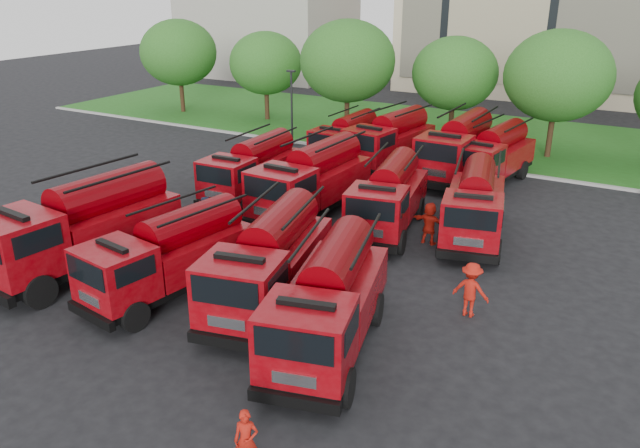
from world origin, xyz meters
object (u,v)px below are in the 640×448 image
Objects in this scene: fire_truck_0 at (84,226)px; fire_truck_11 at (493,155)px; firefighter_2 at (342,320)px; fire_truck_8 at (347,138)px; fire_truck_10 at (459,148)px; fire_truck_2 at (270,261)px; firefighter_1 at (131,318)px; fire_truck_5 at (312,180)px; fire_truck_9 at (390,140)px; firefighter_5 at (428,243)px; fire_truck_7 at (475,204)px; firefighter_3 at (468,315)px; fire_truck_1 at (170,255)px; fire_truck_6 at (389,197)px; firefighter_4 at (207,232)px; fire_truck_4 at (253,169)px; fire_truck_3 at (329,301)px.

fire_truck_0 is 21.95m from fire_truck_11.
fire_truck_0 reaches higher than firefighter_2.
fire_truck_8 is 7.21m from fire_truck_10.
firefighter_1 is (-3.61, -3.22, -1.68)m from fire_truck_2.
fire_truck_2 is 0.98× the size of fire_truck_10.
firefighter_2 is at bearing -51.76° from fire_truck_5.
firefighter_5 is at bearing -50.78° from fire_truck_9.
firefighter_5 is at bearing 56.95° from fire_truck_2.
fire_truck_5 reaches higher than fire_truck_8.
fire_truck_7 reaches higher than firefighter_3.
fire_truck_6 is (4.37, 9.63, 0.04)m from fire_truck_1.
fire_truck_0 is 14.94m from firefighter_3.
fire_truck_6 is 8.44m from firefighter_4.
fire_truck_6 is at bearing -90.75° from fire_truck_10.
fire_truck_5 is at bearing 1.70° from firefighter_5.
fire_truck_7 is (4.44, 9.50, -0.09)m from fire_truck_2.
firefighter_5 is at bearing -2.78° from fire_truck_5.
fire_truck_5 is 1.07× the size of fire_truck_11.
fire_truck_8 is at bearing 23.99° from firefighter_2.
fire_truck_4 is 11.70m from fire_truck_7.
firefighter_4 is at bearing 140.81° from firefighter_1.
fire_truck_3 reaches higher than fire_truck_11.
fire_truck_2 is 5.18× the size of firefighter_2.
fire_truck_3 is at bearing -82.74° from fire_truck_10.
fire_truck_4 is at bearing -54.91° from firefighter_4.
fire_truck_9 reaches higher than fire_truck_8.
fire_truck_0 is at bearing -113.48° from fire_truck_5.
fire_truck_2 is 1.01× the size of fire_truck_3.
fire_truck_10 is 10.18m from firefighter_5.
fire_truck_0 reaches higher than firefighter_5.
firefighter_4 is (-2.98, -13.86, -1.66)m from fire_truck_9.
fire_truck_7 is 8.47m from fire_truck_11.
fire_truck_7 is 9.52m from firefighter_2.
fire_truck_11 is at bearing 65.85° from fire_truck_0.
firefighter_4 is at bearing -117.38° from fire_truck_10.
fire_truck_0 is 1.07× the size of fire_truck_2.
fire_truck_3 is 7.19m from firefighter_1.
firefighter_4 is at bearing -159.08° from fire_truck_6.
fire_truck_1 is 9.61m from fire_truck_5.
fire_truck_9 is 4.34× the size of firefighter_1.
fire_truck_1 is 10.94m from fire_truck_4.
fire_truck_8 reaches higher than firefighter_1.
firefighter_5 reaches higher than firefighter_4.
fire_truck_8 is at bearing -48.03° from firefighter_3.
fire_truck_7 is at bearing 88.55° from firefighter_1.
fire_truck_6 reaches higher than firefighter_5.
firefighter_1 is (2.54, -21.09, -1.45)m from fire_truck_8.
fire_truck_10 reaches higher than fire_truck_11.
fire_truck_10 is at bearing -68.16° from firefighter_3.
fire_truck_10 is at bearing 43.60° from fire_truck_4.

